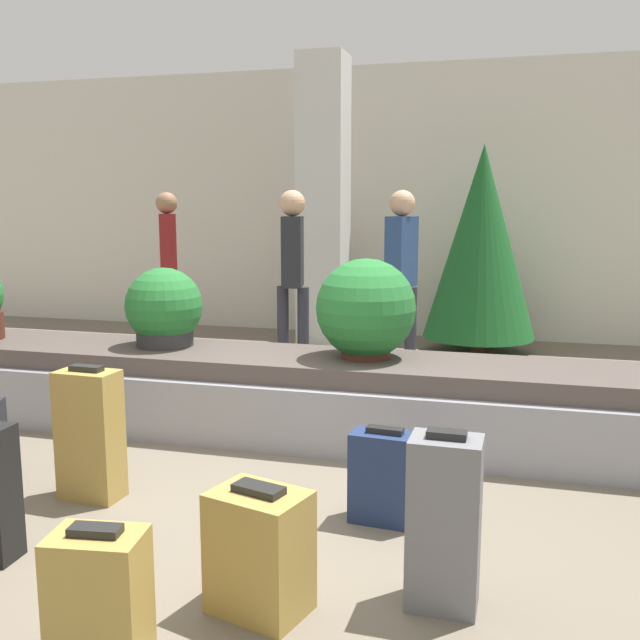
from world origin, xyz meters
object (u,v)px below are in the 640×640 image
traveler_1 (168,254)px  suitcase_2 (384,477)px  potted_plant_0 (164,310)px  decorated_tree (481,242)px  pillar (323,203)px  traveler_0 (293,265)px  traveler_2 (401,265)px  suitcase_3 (90,435)px  suitcase_8 (444,522)px  potted_plant_2 (366,310)px  suitcase_1 (259,551)px  suitcase_4 (99,598)px

traveler_1 → suitcase_2: bearing=10.1°
potted_plant_0 → decorated_tree: 3.72m
potted_plant_0 → suitcase_2: bearing=-34.7°
pillar → traveler_0: pillar is taller
potted_plant_0 → traveler_2: traveler_2 is taller
suitcase_3 → suitcase_8: suitcase_3 is taller
pillar → potted_plant_2: size_ratio=4.76×
pillar → suitcase_8: 5.61m
decorated_tree → suitcase_1: bearing=-96.3°
suitcase_1 → traveler_1: (-2.85, 4.88, 0.78)m
suitcase_4 → traveler_1: (-2.43, 5.32, 0.79)m
pillar → suitcase_3: size_ratio=4.34×
traveler_1 → pillar: bearing=77.5°
suitcase_1 → suitcase_2: 0.97m
suitcase_1 → suitcase_8: bearing=33.8°
suitcase_3 → decorated_tree: 4.89m
potted_plant_0 → potted_plant_2: potted_plant_2 is taller
traveler_1 → suitcase_8: bearing=8.6°
traveler_2 → suitcase_3: bearing=-178.2°
potted_plant_0 → potted_plant_2: bearing=-0.6°
suitcase_2 → traveler_1: (-3.18, 3.96, 0.80)m
traveler_0 → pillar: bearing=172.5°
suitcase_4 → traveler_0: size_ratio=0.29×
potted_plant_0 → traveler_1: size_ratio=0.33×
potted_plant_0 → traveler_0: size_ratio=0.33×
potted_plant_2 → traveler_0: traveler_0 is taller
suitcase_1 → traveler_1: size_ratio=0.30×
suitcase_8 → traveler_2: size_ratio=0.42×
suitcase_2 → potted_plant_2: potted_plant_2 is taller
pillar → suitcase_1: bearing=-77.7°
suitcase_4 → decorated_tree: (1.00, 5.69, 0.95)m
suitcase_2 → traveler_2: 3.36m
potted_plant_0 → traveler_2: bearing=53.7°
suitcase_3 → suitcase_8: 2.02m
decorated_tree → potted_plant_0: bearing=-124.7°
traveler_2 → suitcase_1: bearing=-157.9°
suitcase_4 → suitcase_8: suitcase_8 is taller
traveler_1 → decorated_tree: 3.45m
suitcase_8 → traveler_2: traveler_2 is taller
traveler_1 → decorated_tree: bearing=67.5°
suitcase_8 → traveler_0: (-1.76, 3.65, 0.68)m
potted_plant_2 → pillar: bearing=109.8°
suitcase_8 → potted_plant_0: bearing=139.5°
suitcase_1 → potted_plant_2: size_ratio=0.77×
decorated_tree → suitcase_3: bearing=-112.3°
suitcase_1 → potted_plant_0: bearing=140.7°
suitcase_1 → traveler_0: (-1.07, 3.87, 0.78)m
potted_plant_2 → traveler_1: size_ratio=0.39×
traveler_1 → decorated_tree: (3.43, 0.37, 0.16)m
suitcase_1 → traveler_0: size_ratio=0.30×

